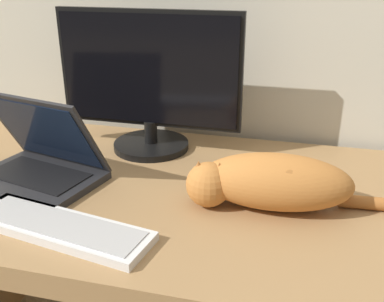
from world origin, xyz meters
The scene contains 5 objects.
desk centered at (0.00, 0.40, 0.59)m, with size 1.42×0.80×0.76m.
monitor centered at (-0.05, 0.64, 0.96)m, with size 0.56×0.23×0.42m.
laptop centered at (-0.26, 0.35, 0.81)m, with size 0.37×0.32×0.24m.
external_keyboard centered at (-0.08, 0.14, 0.77)m, with size 0.44×0.19×0.02m.
cat centered at (0.34, 0.36, 0.83)m, with size 0.51×0.18×0.13m.
Camera 1 is at (0.40, -0.60, 1.31)m, focal length 42.00 mm.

